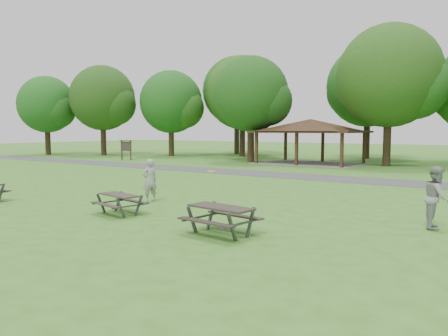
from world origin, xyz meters
TOP-DOWN VIEW (x-y plane):
  - ground at (0.00, 0.00)m, footprint 160.00×160.00m
  - asphalt_path at (0.00, 14.00)m, footprint 120.00×3.20m
  - pavilion at (-4.00, 24.00)m, footprint 8.60×7.01m
  - notice_board at (-20.00, 18.00)m, footprint 1.60×0.30m
  - tree_row_a at (-27.91, 22.03)m, footprint 7.56×7.20m
  - tree_row_b at (-20.92, 25.53)m, footprint 7.14×6.80m
  - tree_row_c at (-13.90, 29.03)m, footprint 8.19×7.80m
  - tree_row_d at (-8.92, 22.53)m, footprint 6.93×6.60m
  - tree_row_e at (2.10, 25.03)m, footprint 8.40×8.00m
  - tree_deep_a at (-16.90, 32.53)m, footprint 8.40×8.00m
  - tree_deep_b at (-1.90, 33.03)m, footprint 8.40×8.00m
  - tree_flank_left at (-33.92, 19.03)m, footprint 6.72×6.40m
  - picnic_table_middle at (-0.12, -0.56)m, footprint 1.84×1.58m
  - picnic_table_far at (4.34, -0.96)m, footprint 2.00×1.67m
  - frisbee_in_flight at (1.65, 2.25)m, footprint 0.37×0.37m
  - frisbee_thrower at (-1.10, 1.89)m, footprint 0.59×0.72m
  - frisbee_catcher at (9.01, 3.22)m, footprint 0.81×0.97m

SIDE VIEW (x-z plane):
  - ground at x=0.00m, z-range 0.00..0.00m
  - asphalt_path at x=0.00m, z-range 0.00..0.02m
  - picnic_table_middle at x=-0.12m, z-range 0.17..0.87m
  - picnic_table_far at x=4.34m, z-range 0.19..1.00m
  - frisbee_thrower at x=-1.10m, z-range 0.00..1.71m
  - frisbee_catcher at x=9.01m, z-range 0.00..1.81m
  - notice_board at x=-20.00m, z-range 0.37..2.25m
  - frisbee_in_flight at x=1.65m, z-range 1.33..1.35m
  - pavilion at x=-4.00m, z-range 1.18..4.94m
  - tree_flank_left at x=-33.92m, z-range 1.06..9.99m
  - tree_row_b at x=-20.92m, z-range 1.03..10.30m
  - tree_row_d at x=-8.92m, z-range 1.13..10.41m
  - tree_row_a at x=-27.91m, z-range 1.17..11.14m
  - tree_row_c at x=-13.90m, z-range 1.20..11.87m
  - tree_row_e at x=2.10m, z-range 1.27..12.29m
  - tree_deep_b at x=-1.90m, z-range 1.32..12.45m
  - tree_deep_a at x=-16.90m, z-range 1.44..12.82m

